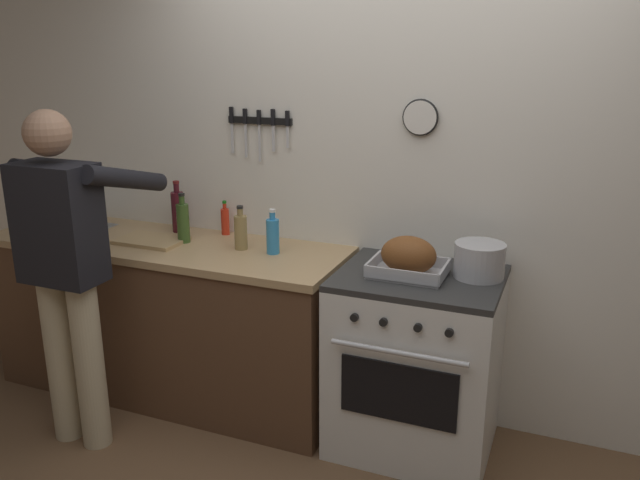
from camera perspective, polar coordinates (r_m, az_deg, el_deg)
wall_back at (r=3.33m, az=6.89°, el=5.87°), size 6.00×0.13×2.60m
counter_block at (r=3.77m, az=-13.24°, el=-6.55°), size 2.03×0.65×0.90m
stove at (r=3.22m, az=8.44°, el=-10.62°), size 0.76×0.67×0.90m
person_cook at (r=3.27m, az=-21.52°, el=-1.71°), size 0.51×0.63×1.66m
roasting_pan at (r=3.00m, az=7.82°, el=-1.56°), size 0.35×0.26×0.19m
stock_pot at (r=3.05m, az=13.91°, el=-1.75°), size 0.23×0.23×0.16m
cutting_board at (r=3.62m, az=-14.70°, el=-0.03°), size 0.36×0.24×0.02m
bottle_olive_oil at (r=3.55m, az=-12.01°, el=1.57°), size 0.07×0.07×0.27m
bottle_wine_red at (r=3.77m, az=-12.46°, el=2.56°), size 0.07×0.07×0.30m
bottle_dish_soap at (r=3.30m, az=-4.20°, el=0.43°), size 0.07×0.07×0.23m
bottle_hot_sauce at (r=3.67m, az=-8.38°, el=1.70°), size 0.05×0.05×0.19m
bottle_vinegar at (r=3.39m, az=-7.02°, el=0.78°), size 0.07×0.07×0.23m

